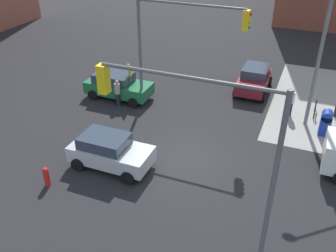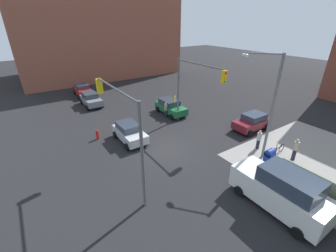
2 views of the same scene
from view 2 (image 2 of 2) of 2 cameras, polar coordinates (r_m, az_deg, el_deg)
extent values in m
plane|color=black|center=(19.08, -0.45, -5.95)|extent=(120.00, 120.00, 0.00)
cube|color=gray|center=(21.05, 36.34, -8.26)|extent=(12.00, 12.00, 0.01)
cube|color=#93513D|center=(47.76, -18.59, 26.39)|extent=(16.00, 28.00, 23.17)
cylinder|color=#59595B|center=(23.51, 2.63, 8.95)|extent=(0.18, 0.18, 6.50)
cylinder|color=#59595B|center=(20.53, 7.92, 15.28)|extent=(5.95, 0.12, 0.12)
cube|color=yellow|center=(18.57, 14.00, 12.02)|extent=(0.32, 0.36, 1.00)
sphere|color=red|center=(18.39, 14.52, 12.85)|extent=(0.18, 0.18, 0.18)
sphere|color=orange|center=(18.45, 14.41, 11.89)|extent=(0.18, 0.18, 0.18)
sphere|color=green|center=(18.53, 14.30, 10.93)|extent=(0.18, 0.18, 0.18)
cylinder|color=#59595B|center=(12.14, -6.53, -8.28)|extent=(0.18, 0.18, 6.50)
cylinder|color=#59595B|center=(13.30, -13.25, 9.21)|extent=(5.88, 0.12, 0.12)
cube|color=yellow|center=(16.13, -17.01, 9.65)|extent=(0.32, 0.36, 1.00)
sphere|color=red|center=(16.22, -17.36, 10.87)|extent=(0.18, 0.18, 0.18)
sphere|color=orange|center=(16.30, -17.21, 9.79)|extent=(0.18, 0.18, 0.18)
sphere|color=green|center=(16.38, -17.07, 8.71)|extent=(0.18, 0.18, 0.18)
cylinder|color=slate|center=(17.99, 24.93, 3.72)|extent=(0.20, 0.20, 8.00)
cylinder|color=slate|center=(16.89, 23.31, 16.57)|extent=(1.87, 1.66, 0.10)
ellipsoid|color=silver|center=(16.79, 19.03, 16.66)|extent=(0.56, 0.36, 0.24)
cylinder|color=#4C4C4C|center=(24.98, 1.74, 5.02)|extent=(0.08, 0.08, 2.40)
cube|color=yellow|center=(24.70, 1.76, 6.87)|extent=(0.48, 0.48, 0.64)
cube|color=navy|center=(18.38, 24.19, -7.73)|extent=(0.56, 0.64, 1.15)
cylinder|color=navy|center=(18.09, 24.52, -6.20)|extent=(0.56, 0.64, 0.56)
cylinder|color=red|center=(21.42, -17.47, -2.24)|extent=(0.26, 0.26, 0.80)
sphere|color=red|center=(21.24, -17.62, -1.24)|extent=(0.24, 0.24, 0.24)
cube|color=slate|center=(29.99, -18.92, 6.17)|extent=(3.95, 1.80, 0.75)
cube|color=#2D3847|center=(30.09, -19.27, 7.49)|extent=(2.21, 1.58, 0.55)
cylinder|color=black|center=(29.11, -16.37, 5.17)|extent=(0.64, 0.22, 0.64)
cylinder|color=black|center=(28.68, -19.76, 4.38)|extent=(0.64, 0.22, 0.64)
cylinder|color=black|center=(31.56, -17.97, 6.52)|extent=(0.64, 0.22, 0.64)
cylinder|color=black|center=(31.16, -21.11, 5.80)|extent=(0.64, 0.22, 0.64)
cube|color=maroon|center=(23.53, 20.40, 0.67)|extent=(1.80, 3.81, 0.75)
cube|color=#2D3847|center=(23.52, 21.08, 2.28)|extent=(1.58, 2.13, 0.55)
cylinder|color=black|center=(22.25, 20.06, -1.80)|extent=(0.22, 0.64, 0.64)
cylinder|color=black|center=(23.20, 16.59, -0.13)|extent=(0.22, 0.64, 0.64)
cylinder|color=black|center=(24.26, 23.77, -0.17)|extent=(0.22, 0.64, 0.64)
cylinder|color=black|center=(25.13, 20.43, 1.30)|extent=(0.22, 0.64, 0.64)
cube|color=#1E6638|center=(25.86, 0.73, 4.57)|extent=(4.22, 1.80, 0.75)
cube|color=#2D3847|center=(25.90, 0.31, 6.13)|extent=(2.37, 1.58, 0.55)
cylinder|color=black|center=(25.43, 4.24, 3.21)|extent=(0.64, 0.22, 0.64)
cylinder|color=black|center=(24.43, 0.90, 2.32)|extent=(0.64, 0.22, 0.64)
cylinder|color=black|center=(27.58, 0.57, 5.11)|extent=(0.64, 0.22, 0.64)
cylinder|color=black|center=(26.66, -2.63, 4.34)|extent=(0.64, 0.22, 0.64)
cube|color=#B21919|center=(34.43, -20.77, 8.31)|extent=(4.02, 1.80, 0.75)
cube|color=#2D3847|center=(34.56, -21.08, 9.45)|extent=(2.25, 1.58, 0.55)
cylinder|color=black|center=(33.46, -18.58, 7.49)|extent=(0.64, 0.22, 0.64)
cylinder|color=black|center=(33.07, -21.55, 6.82)|extent=(0.64, 0.22, 0.64)
cylinder|color=black|center=(36.01, -19.86, 8.54)|extent=(0.64, 0.22, 0.64)
cylinder|color=black|center=(35.64, -22.64, 7.92)|extent=(0.64, 0.22, 0.64)
cube|color=#B7BABF|center=(20.30, -9.63, -2.01)|extent=(3.86, 1.80, 0.75)
cube|color=#2D3847|center=(20.27, -10.13, -0.04)|extent=(2.16, 1.58, 0.55)
cylinder|color=black|center=(19.77, -5.57, -3.78)|extent=(0.64, 0.22, 0.64)
cylinder|color=black|center=(19.12, -10.31, -5.22)|extent=(0.64, 0.22, 0.64)
cylinder|color=black|center=(21.86, -8.90, -0.95)|extent=(0.64, 0.22, 0.64)
cylinder|color=black|center=(21.27, -13.25, -2.14)|extent=(0.64, 0.22, 0.64)
cube|color=white|center=(14.77, 26.26, -14.95)|extent=(5.40, 2.10, 1.40)
cube|color=#2D3847|center=(13.96, 28.69, -12.11)|extent=(3.02, 1.85, 0.90)
cylinder|color=black|center=(15.17, 17.57, -15.43)|extent=(0.64, 0.22, 0.64)
cylinder|color=black|center=(16.59, 22.32, -12.28)|extent=(0.64, 0.22, 0.64)
cylinder|color=black|center=(13.99, 30.01, -22.49)|extent=(0.64, 0.22, 0.64)
cylinder|color=black|center=(15.52, 33.82, -18.19)|extent=(0.64, 0.22, 0.64)
cylinder|color=#B2B2B7|center=(20.11, 22.19, -2.46)|extent=(0.36, 0.36, 0.66)
sphere|color=tan|center=(19.92, 22.40, -1.33)|extent=(0.23, 0.23, 0.23)
cylinder|color=#1E1E2D|center=(20.45, 21.85, -4.31)|extent=(0.28, 0.28, 0.83)
cylinder|color=#9E937A|center=(19.75, 29.80, -4.42)|extent=(0.36, 0.36, 0.69)
sphere|color=tan|center=(19.55, 30.10, -3.24)|extent=(0.24, 0.24, 0.24)
cylinder|color=#1E1E2D|center=(20.11, 29.32, -6.37)|extent=(0.28, 0.28, 0.88)
cylinder|color=#9E937A|center=(24.81, -0.56, 4.76)|extent=(0.36, 0.36, 0.65)
sphere|color=tan|center=(24.66, -0.56, 5.71)|extent=(0.22, 0.22, 0.22)
cylinder|color=#1E1E2D|center=(25.09, -0.55, 3.19)|extent=(0.28, 0.28, 0.82)
torus|color=black|center=(20.85, 26.85, -5.01)|extent=(0.05, 0.71, 0.71)
torus|color=black|center=(20.03, 25.32, -5.94)|extent=(0.05, 0.71, 0.71)
cube|color=black|center=(20.35, 26.20, -5.03)|extent=(0.04, 1.04, 0.08)
cylinder|color=black|center=(20.02, 25.91, -4.69)|extent=(0.04, 0.04, 0.40)
torus|color=black|center=(26.66, 2.84, 4.36)|extent=(0.71, 0.05, 0.71)
torus|color=black|center=(27.44, 1.54, 5.01)|extent=(0.71, 0.05, 0.71)
cube|color=#1E5999|center=(26.98, 2.19, 5.05)|extent=(1.04, 0.04, 0.08)
cylinder|color=#1E5999|center=(27.11, 1.85, 5.70)|extent=(0.04, 0.04, 0.40)
camera|label=1|loc=(10.19, -69.52, 14.61)|focal=40.00mm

